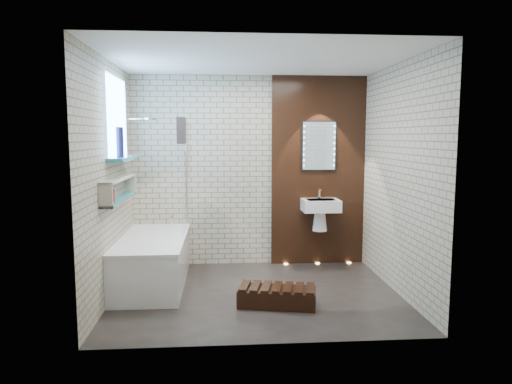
{
  "coord_description": "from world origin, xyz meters",
  "views": [
    {
      "loc": [
        -0.4,
        -5.13,
        1.78
      ],
      "look_at": [
        0.0,
        0.15,
        1.15
      ],
      "focal_mm": 32.85,
      "sensor_mm": 36.0,
      "label": 1
    }
  ],
  "objects": [
    {
      "name": "clerestory_window",
      "position": [
        -1.57,
        0.35,
        1.9
      ],
      "size": [
        0.18,
        1.0,
        0.94
      ],
      "color": "#7FADE0",
      "rests_on": "room_shell"
    },
    {
      "name": "walnut_panel",
      "position": [
        0.95,
        1.27,
        1.3
      ],
      "size": [
        1.3,
        0.06,
        2.6
      ],
      "primitive_type": "cube",
      "color": "black",
      "rests_on": "ground"
    },
    {
      "name": "display_niche",
      "position": [
        -1.53,
        0.15,
        1.2
      ],
      "size": [
        0.14,
        1.3,
        0.26
      ],
      "color": "teal",
      "rests_on": "room_shell"
    },
    {
      "name": "shower_head",
      "position": [
        -1.3,
        0.95,
        2.0
      ],
      "size": [
        0.18,
        0.18,
        0.02
      ],
      "primitive_type": "cylinder",
      "color": "silver",
      "rests_on": "room_shell"
    },
    {
      "name": "bathtub",
      "position": [
        -1.22,
        0.45,
        0.29
      ],
      "size": [
        0.79,
        1.74,
        0.7
      ],
      "color": "white",
      "rests_on": "ground"
    },
    {
      "name": "bath_screen",
      "position": [
        -0.87,
        0.89,
        1.28
      ],
      "size": [
        0.01,
        0.78,
        1.4
      ],
      "primitive_type": "cube",
      "color": "white",
      "rests_on": "bathtub"
    },
    {
      "name": "washbasin",
      "position": [
        0.95,
        1.07,
        0.79
      ],
      "size": [
        0.5,
        0.36,
        0.58
      ],
      "color": "white",
      "rests_on": "walnut_panel"
    },
    {
      "name": "walnut_step",
      "position": [
        0.19,
        -0.38,
        0.09
      ],
      "size": [
        0.87,
        0.53,
        0.18
      ],
      "primitive_type": "cube",
      "rotation": [
        0.0,
        0.0,
        -0.21
      ],
      "color": "black",
      "rests_on": "ground"
    },
    {
      "name": "sill_vases",
      "position": [
        -1.5,
        0.11,
        1.72
      ],
      "size": [
        0.08,
        0.08,
        0.33
      ],
      "color": "#121434",
      "rests_on": "clerestory_window"
    },
    {
      "name": "ground",
      "position": [
        0.0,
        0.0,
        0.0
      ],
      "size": [
        3.2,
        3.2,
        0.0
      ],
      "primitive_type": "plane",
      "color": "black",
      "rests_on": "ground"
    },
    {
      "name": "floor_uplights",
      "position": [
        0.95,
        1.2,
        0.01
      ],
      "size": [
        0.96,
        0.06,
        0.01
      ],
      "color": "#FFD899",
      "rests_on": "ground"
    },
    {
      "name": "niche_bottles",
      "position": [
        -1.53,
        -0.22,
        1.16
      ],
      "size": [
        0.06,
        0.06,
        0.14
      ],
      "color": "#A65019",
      "rests_on": "display_niche"
    },
    {
      "name": "towel",
      "position": [
        -0.87,
        0.6,
        1.85
      ],
      "size": [
        0.09,
        0.24,
        0.32
      ],
      "primitive_type": "cube",
      "color": "black",
      "rests_on": "bath_screen"
    },
    {
      "name": "room_shell",
      "position": [
        0.0,
        0.0,
        1.3
      ],
      "size": [
        3.24,
        3.2,
        2.6
      ],
      "color": "#B2A78D",
      "rests_on": "ground"
    },
    {
      "name": "led_mirror",
      "position": [
        0.95,
        1.23,
        1.65
      ],
      "size": [
        0.5,
        0.02,
        0.7
      ],
      "color": "black",
      "rests_on": "walnut_panel"
    }
  ]
}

